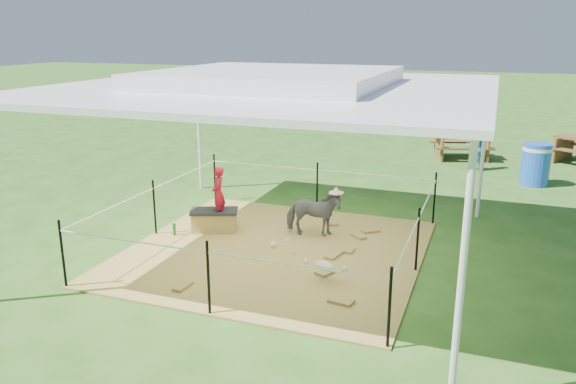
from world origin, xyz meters
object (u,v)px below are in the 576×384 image
(straw_bale, at_px, (214,221))
(picnic_table_near, at_px, (461,147))
(pony, at_px, (313,214))
(woman, at_px, (218,188))
(distant_person, at_px, (476,148))
(foal, at_px, (325,264))
(green_bottle, at_px, (174,229))
(trash_barrel, at_px, (536,164))

(straw_bale, bearing_deg, picnic_table_near, 64.62)
(straw_bale, xyz_separation_m, pony, (1.73, 0.35, 0.23))
(woman, relative_size, distant_person, 0.81)
(picnic_table_near, bearing_deg, foal, -114.31)
(pony, height_order, foal, pony)
(green_bottle, height_order, distant_person, distant_person)
(picnic_table_near, height_order, distant_person, distant_person)
(green_bottle, relative_size, foal, 0.23)
(woman, height_order, picnic_table_near, woman)
(straw_bale, xyz_separation_m, woman, (0.10, 0.00, 0.63))
(foal, relative_size, trash_barrel, 0.93)
(green_bottle, xyz_separation_m, picnic_table_near, (4.24, 8.24, 0.19))
(trash_barrel, bearing_deg, picnic_table_near, 127.42)
(straw_bale, height_order, pony, pony)
(woman, xyz_separation_m, distant_person, (4.03, 6.58, -0.26))
(trash_barrel, height_order, picnic_table_near, trash_barrel)
(trash_barrel, bearing_deg, woman, -134.73)
(woman, bearing_deg, green_bottle, -76.96)
(foal, distance_m, picnic_table_near, 9.20)
(woman, xyz_separation_m, trash_barrel, (5.39, 5.44, -0.35))
(pony, relative_size, trash_barrel, 0.97)
(straw_bale, xyz_separation_m, picnic_table_near, (3.69, 7.79, 0.13))
(green_bottle, bearing_deg, trash_barrel, 44.29)
(woman, xyz_separation_m, green_bottle, (-0.65, -0.45, -0.70))
(woman, distance_m, trash_barrel, 7.66)
(distant_person, bearing_deg, picnic_table_near, -52.06)
(pony, distance_m, picnic_table_near, 7.69)
(straw_bale, bearing_deg, pony, 11.60)
(green_bottle, height_order, pony, pony)
(green_bottle, xyz_separation_m, pony, (2.28, 0.80, 0.29))
(picnic_table_near, bearing_deg, trash_barrel, -69.07)
(green_bottle, xyz_separation_m, distant_person, (4.68, 7.03, 0.43))
(green_bottle, distance_m, pony, 2.43)
(green_bottle, distance_m, foal, 3.12)
(distant_person, bearing_deg, woman, 76.42)
(foal, bearing_deg, straw_bale, 175.39)
(foal, height_order, distant_person, distant_person)
(foal, xyz_separation_m, picnic_table_near, (1.25, 9.12, 0.04))
(green_bottle, relative_size, trash_barrel, 0.22)
(picnic_table_near, bearing_deg, straw_bale, -131.86)
(green_bottle, relative_size, picnic_table_near, 0.14)
(straw_bale, xyz_separation_m, foal, (2.44, -1.33, 0.08))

